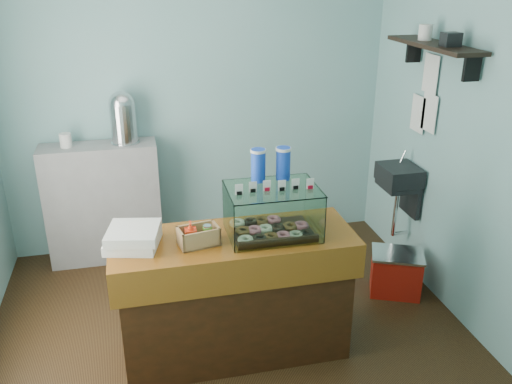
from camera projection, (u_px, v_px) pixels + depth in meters
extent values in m
plane|color=black|center=(229.00, 327.00, 4.10)|extent=(3.50, 3.50, 0.00)
cube|color=#76AAAC|center=(197.00, 101.00, 4.91)|extent=(3.50, 0.04, 2.80)
cube|color=#76AAAC|center=(289.00, 266.00, 2.21)|extent=(3.50, 0.04, 2.80)
cube|color=#76AAAC|center=(463.00, 135.00, 3.92)|extent=(0.04, 3.00, 2.80)
cube|color=black|center=(399.00, 175.00, 4.57)|extent=(0.30, 0.35, 0.15)
cube|color=black|center=(411.00, 195.00, 4.68)|extent=(0.04, 0.30, 0.35)
cylinder|color=silver|center=(403.00, 157.00, 4.63)|extent=(0.02, 0.02, 0.12)
cylinder|color=silver|center=(395.00, 212.00, 4.71)|extent=(0.04, 0.04, 0.45)
cube|color=black|center=(434.00, 45.00, 3.93)|extent=(0.25, 1.00, 0.03)
cube|color=black|center=(472.00, 68.00, 3.62)|extent=(0.12, 0.03, 0.18)
cube|color=black|center=(414.00, 51.00, 4.34)|extent=(0.12, 0.03, 0.18)
cube|color=white|center=(429.00, 113.00, 4.30)|extent=(0.01, 0.21, 0.30)
cube|color=white|center=(418.00, 114.00, 4.47)|extent=(0.01, 0.21, 0.30)
cube|color=white|center=(431.00, 74.00, 4.23)|extent=(0.01, 0.21, 0.30)
cube|color=#401C0C|center=(235.00, 299.00, 3.71)|extent=(1.50, 0.56, 0.84)
cube|color=#51230A|center=(234.00, 241.00, 3.54)|extent=(1.60, 0.60, 0.06)
cube|color=#51230A|center=(242.00, 279.00, 3.33)|extent=(1.60, 0.04, 0.18)
cube|color=gray|center=(104.00, 203.00, 4.89)|extent=(1.00, 0.32, 1.10)
cube|color=#371D10|center=(272.00, 232.00, 3.57)|extent=(0.52, 0.38, 0.02)
torus|color=beige|center=(246.00, 240.00, 3.41)|extent=(0.10, 0.10, 0.03)
torus|color=black|center=(259.00, 239.00, 3.42)|extent=(0.10, 0.10, 0.03)
torus|color=brown|center=(271.00, 237.00, 3.44)|extent=(0.10, 0.10, 0.03)
torus|color=#DF6986|center=(283.00, 236.00, 3.46)|extent=(0.10, 0.10, 0.03)
torus|color=beige|center=(295.00, 235.00, 3.47)|extent=(0.10, 0.10, 0.03)
torus|color=black|center=(307.00, 234.00, 3.49)|extent=(0.10, 0.10, 0.03)
torus|color=brown|center=(242.00, 231.00, 3.52)|extent=(0.10, 0.10, 0.03)
torus|color=#DF6986|center=(254.00, 230.00, 3.54)|extent=(0.10, 0.10, 0.03)
torus|color=beige|center=(266.00, 229.00, 3.55)|extent=(0.10, 0.10, 0.03)
torus|color=black|center=(278.00, 227.00, 3.57)|extent=(0.10, 0.10, 0.03)
torus|color=brown|center=(290.00, 226.00, 3.59)|extent=(0.10, 0.10, 0.03)
torus|color=#DF6986|center=(301.00, 225.00, 3.60)|extent=(0.10, 0.10, 0.03)
torus|color=beige|center=(239.00, 223.00, 3.63)|extent=(0.10, 0.10, 0.03)
torus|color=black|center=(250.00, 222.00, 3.65)|extent=(0.10, 0.10, 0.03)
torus|color=brown|center=(262.00, 221.00, 3.67)|extent=(0.10, 0.10, 0.03)
torus|color=#DF6986|center=(273.00, 219.00, 3.68)|extent=(0.10, 0.10, 0.03)
cube|color=white|center=(281.00, 225.00, 3.32)|extent=(0.58, 0.01, 0.32)
cube|color=white|center=(265.00, 199.00, 3.70)|extent=(0.58, 0.01, 0.32)
cube|color=white|center=(228.00, 216.00, 3.46)|extent=(0.01, 0.42, 0.32)
cube|color=white|center=(315.00, 207.00, 3.57)|extent=(0.01, 0.42, 0.32)
cube|color=white|center=(273.00, 189.00, 3.45)|extent=(0.59, 0.44, 0.01)
cube|color=white|center=(239.00, 189.00, 3.35)|extent=(0.05, 0.00, 0.07)
cube|color=black|center=(239.00, 192.00, 3.36)|extent=(0.03, 0.02, 0.02)
cube|color=white|center=(253.00, 188.00, 3.37)|extent=(0.05, 0.00, 0.07)
cube|color=black|center=(253.00, 191.00, 3.37)|extent=(0.03, 0.02, 0.02)
cube|color=white|center=(268.00, 186.00, 3.38)|extent=(0.05, 0.00, 0.07)
cube|color=#A80D24|center=(268.00, 190.00, 3.39)|extent=(0.03, 0.02, 0.02)
cube|color=white|center=(282.00, 185.00, 3.40)|extent=(0.05, 0.00, 0.07)
cube|color=black|center=(282.00, 189.00, 3.41)|extent=(0.03, 0.02, 0.02)
cube|color=white|center=(296.00, 184.00, 3.42)|extent=(0.05, 0.00, 0.07)
cube|color=black|center=(296.00, 187.00, 3.43)|extent=(0.03, 0.02, 0.02)
cube|color=white|center=(310.00, 183.00, 3.44)|extent=(0.05, 0.00, 0.07)
cube|color=#A80D24|center=(310.00, 186.00, 3.45)|extent=(0.03, 0.02, 0.02)
cylinder|color=blue|center=(258.00, 165.00, 3.52)|extent=(0.09, 0.09, 0.22)
cylinder|color=silver|center=(258.00, 151.00, 3.48)|extent=(0.10, 0.10, 0.02)
cylinder|color=blue|center=(283.00, 163.00, 3.56)|extent=(0.09, 0.09, 0.22)
cylinder|color=silver|center=(284.00, 149.00, 3.52)|extent=(0.10, 0.10, 0.02)
cube|color=#A67A53|center=(199.00, 244.00, 3.43)|extent=(0.27, 0.19, 0.01)
cube|color=#A67A53|center=(202.00, 241.00, 3.35)|extent=(0.25, 0.06, 0.12)
cube|color=#A67A53|center=(195.00, 232.00, 3.46)|extent=(0.25, 0.06, 0.12)
cube|color=#A67A53|center=(181.00, 240.00, 3.36)|extent=(0.04, 0.15, 0.12)
cube|color=#A67A53|center=(216.00, 233.00, 3.45)|extent=(0.04, 0.15, 0.12)
imported|color=red|center=(191.00, 233.00, 3.38)|extent=(0.08, 0.09, 0.16)
cylinder|color=#549B2A|center=(208.00, 234.00, 3.43)|extent=(0.06, 0.06, 0.10)
cylinder|color=silver|center=(207.00, 226.00, 3.41)|extent=(0.05, 0.05, 0.01)
cube|color=silver|center=(133.00, 241.00, 3.40)|extent=(0.38, 0.38, 0.06)
cube|color=silver|center=(133.00, 233.00, 3.37)|extent=(0.37, 0.37, 0.06)
cylinder|color=silver|center=(125.00, 142.00, 4.73)|extent=(0.25, 0.25, 0.01)
cylinder|color=silver|center=(124.00, 123.00, 4.66)|extent=(0.22, 0.22, 0.34)
sphere|color=silver|center=(122.00, 104.00, 4.60)|extent=(0.22, 0.22, 0.22)
cube|color=#AA170D|center=(396.00, 274.00, 4.49)|extent=(0.48, 0.43, 0.35)
cube|color=silver|center=(398.00, 254.00, 4.42)|extent=(0.51, 0.46, 0.02)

